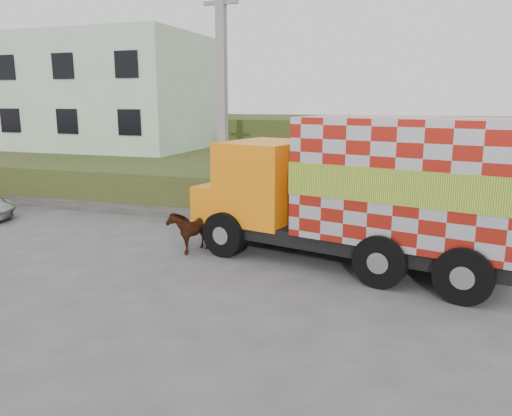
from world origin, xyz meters
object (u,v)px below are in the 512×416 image
at_px(utility_pole, 222,101).
at_px(cargo_truck, 364,191).
at_px(pedestrian, 298,153).
at_px(cow, 192,230).

xyz_separation_m(utility_pole, cargo_truck, (5.27, -3.59, -2.16)).
bearing_deg(utility_pole, pedestrian, 15.46).
xyz_separation_m(cow, pedestrian, (1.84, 4.55, 1.74)).
bearing_deg(utility_pole, cargo_truck, -34.28).
height_order(utility_pole, pedestrian, utility_pole).
distance_m(cow, pedestrian, 5.21).
height_order(utility_pole, cargo_truck, utility_pole).
distance_m(utility_pole, pedestrian, 3.12).
distance_m(cargo_truck, cow, 4.82).
relative_size(cargo_truck, pedestrian, 5.27).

